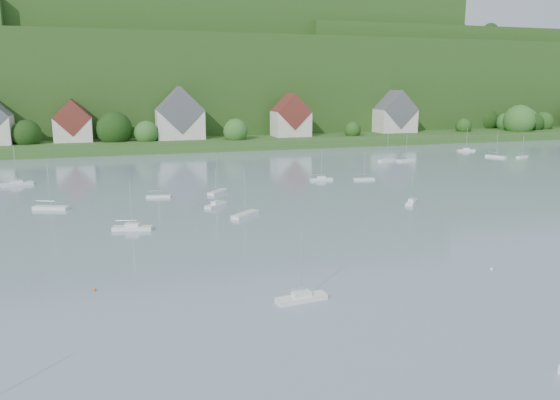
% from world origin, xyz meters
% --- Properties ---
extents(far_shore_strip, '(600.00, 60.00, 3.00)m').
position_xyz_m(far_shore_strip, '(0.00, 200.00, 1.50)').
color(far_shore_strip, '#2D5620').
rests_on(far_shore_strip, ground).
extents(forested_ridge, '(620.00, 181.22, 69.89)m').
position_xyz_m(forested_ridge, '(0.39, 268.57, 22.89)').
color(forested_ridge, '#1C3E13').
rests_on(forested_ridge, ground).
extents(village_building_1, '(12.00, 9.36, 14.00)m').
position_xyz_m(village_building_1, '(-30.00, 189.00, 8.75)').
color(village_building_1, beige).
rests_on(village_building_1, far_shore_strip).
extents(village_building_2, '(16.00, 11.44, 18.00)m').
position_xyz_m(village_building_2, '(5.00, 188.00, 10.27)').
color(village_building_2, beige).
rests_on(village_building_2, far_shore_strip).
extents(village_building_3, '(13.00, 10.40, 15.50)m').
position_xyz_m(village_building_3, '(45.00, 186.00, 9.43)').
color(village_building_3, beige).
rests_on(village_building_3, far_shore_strip).
extents(village_building_4, '(15.00, 10.40, 16.50)m').
position_xyz_m(village_building_4, '(90.00, 190.00, 9.59)').
color(village_building_4, beige).
rests_on(village_building_4, far_shore_strip).
extents(near_sailboat_3, '(5.46, 2.08, 7.19)m').
position_xyz_m(near_sailboat_3, '(-0.54, 45.35, 0.41)').
color(near_sailboat_3, white).
rests_on(near_sailboat_3, ground).
extents(mooring_buoy_3, '(0.39, 0.39, 0.39)m').
position_xyz_m(mooring_buoy_3, '(-20.68, 54.52, 0.00)').
color(mooring_buoy_3, '#E15C1A').
rests_on(mooring_buoy_3, ground).
extents(mooring_buoy_4, '(0.41, 0.41, 0.41)m').
position_xyz_m(mooring_buoy_4, '(24.09, 47.47, 0.00)').
color(mooring_buoy_4, white).
rests_on(mooring_buoy_4, ground).
extents(far_sailboat_cluster, '(186.39, 79.18, 8.71)m').
position_xyz_m(far_sailboat_cluster, '(10.63, 116.50, 0.37)').
color(far_sailboat_cluster, white).
rests_on(far_sailboat_cluster, ground).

